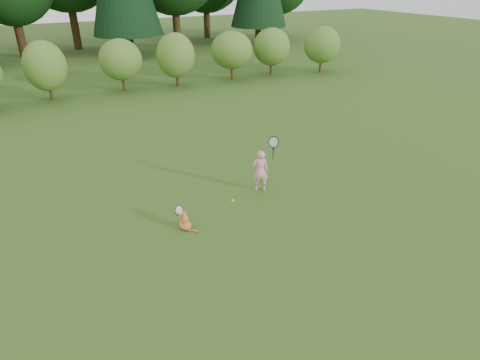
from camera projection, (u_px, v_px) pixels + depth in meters
ground at (248, 220)px, 9.77m from camera, size 100.00×100.00×0.00m
shrub_row at (120, 66)px, 19.37m from camera, size 28.00×3.00×2.80m
child at (261, 170)px, 10.87m from camera, size 0.69×0.48×1.78m
cat at (185, 220)px, 9.36m from camera, size 0.43×0.69×0.62m
tennis_ball at (233, 201)px, 9.21m from camera, size 0.06×0.06×0.06m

